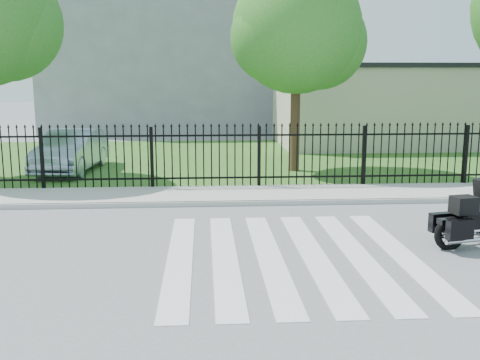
{
  "coord_description": "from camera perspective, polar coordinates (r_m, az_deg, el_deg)",
  "views": [
    {
      "loc": [
        -1.55,
        -9.58,
        3.2
      ],
      "look_at": [
        -0.79,
        2.15,
        1.0
      ],
      "focal_mm": 42.0,
      "sensor_mm": 36.0,
      "label": 1
    }
  ],
  "objects": [
    {
      "name": "building_low_roof",
      "position": [
        26.98,
        15.04,
        11.11
      ],
      "size": [
        10.2,
        6.2,
        0.2
      ],
      "primitive_type": "cube",
      "color": "black",
      "rests_on": "building_low"
    },
    {
      "name": "sidewalk",
      "position": [
        15.0,
        2.3,
        -1.49
      ],
      "size": [
        40.0,
        2.0,
        0.12
      ],
      "primitive_type": "cube",
      "color": "#ADAAA3",
      "rests_on": "ground"
    },
    {
      "name": "ground",
      "position": [
        10.22,
        5.25,
        -7.7
      ],
      "size": [
        120.0,
        120.0,
        0.0
      ],
      "primitive_type": "plane",
      "color": "slate",
      "rests_on": "ground"
    },
    {
      "name": "building_tall",
      "position": [
        35.72,
        -6.26,
        15.05
      ],
      "size": [
        15.0,
        10.0,
        12.0
      ],
      "primitive_type": "cube",
      "color": "#93979B",
      "rests_on": "ground"
    },
    {
      "name": "tree_mid",
      "position": [
        18.89,
        5.78,
        15.0
      ],
      "size": [
        4.2,
        4.2,
        6.78
      ],
      "color": "#382316",
      "rests_on": "ground"
    },
    {
      "name": "crosswalk",
      "position": [
        10.22,
        5.25,
        -7.66
      ],
      "size": [
        5.0,
        5.5,
        0.01
      ],
      "primitive_type": null,
      "color": "silver",
      "rests_on": "ground"
    },
    {
      "name": "grass_strip",
      "position": [
        21.87,
        0.38,
        2.22
      ],
      "size": [
        40.0,
        12.0,
        0.02
      ],
      "primitive_type": "cube",
      "color": "#2D5D20",
      "rests_on": "ground"
    },
    {
      "name": "curb",
      "position": [
        14.03,
        2.73,
        -2.35
      ],
      "size": [
        40.0,
        0.12,
        0.12
      ],
      "primitive_type": "cube",
      "color": "#ADAAA3",
      "rests_on": "ground"
    },
    {
      "name": "building_low",
      "position": [
        27.01,
        14.85,
        7.18
      ],
      "size": [
        10.0,
        6.0,
        3.5
      ],
      "primitive_type": "cube",
      "color": "#B8B099",
      "rests_on": "ground"
    },
    {
      "name": "iron_fence",
      "position": [
        15.83,
        1.94,
        2.25
      ],
      "size": [
        26.0,
        0.04,
        1.8
      ],
      "color": "black",
      "rests_on": "ground"
    },
    {
      "name": "parked_car",
      "position": [
        19.58,
        -16.76,
        2.87
      ],
      "size": [
        1.86,
        4.35,
        1.4
      ],
      "primitive_type": "imported",
      "rotation": [
        0.0,
        0.0,
        -0.09
      ],
      "color": "#9EAEC6",
      "rests_on": "grass_strip"
    }
  ]
}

